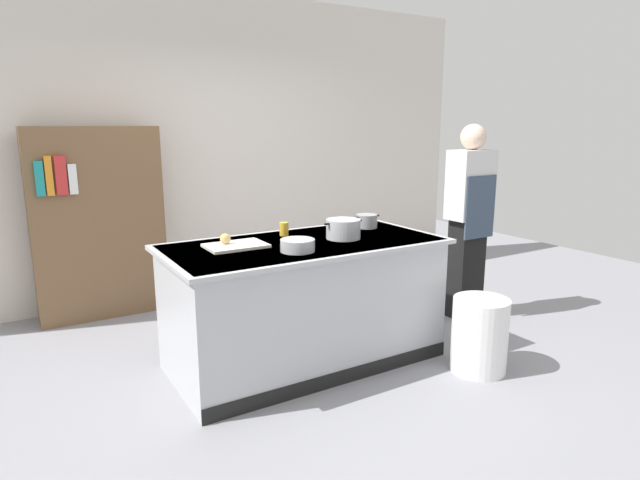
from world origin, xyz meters
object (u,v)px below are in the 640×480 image
at_px(sauce_pan, 367,221).
at_px(person_chef, 469,217).
at_px(onion, 225,239).
at_px(trash_bin, 480,335).
at_px(stock_pot, 343,229).
at_px(bookshelf, 99,224).
at_px(mixing_bowl, 298,245).
at_px(juice_cup, 284,229).

bearing_deg(sauce_pan, person_chef, -7.98).
xyz_separation_m(onion, trash_bin, (1.51, -0.92, -0.69)).
xyz_separation_m(onion, sauce_pan, (1.23, 0.06, -0.00)).
height_order(stock_pot, trash_bin, stock_pot).
distance_m(person_chef, bookshelf, 3.28).
height_order(sauce_pan, bookshelf, bookshelf).
bearing_deg(trash_bin, mixing_bowl, 154.21).
bearing_deg(trash_bin, juice_cup, 133.39).
relative_size(stock_pot, person_chef, 0.18).
bearing_deg(stock_pot, onion, 167.16).
xyz_separation_m(onion, person_chef, (2.23, -0.08, -0.04)).
bearing_deg(trash_bin, stock_pot, 132.43).
distance_m(mixing_bowl, juice_cup, 0.52).
distance_m(sauce_pan, person_chef, 1.02).
height_order(sauce_pan, juice_cup, sauce_pan).
height_order(mixing_bowl, bookshelf, bookshelf).
xyz_separation_m(stock_pot, person_chef, (1.40, 0.11, -0.06)).
relative_size(onion, sauce_pan, 0.31).
relative_size(mixing_bowl, person_chef, 0.13).
distance_m(sauce_pan, juice_cup, 0.72).
bearing_deg(juice_cup, sauce_pan, -5.51).
distance_m(trash_bin, person_chef, 1.29).
xyz_separation_m(juice_cup, trash_bin, (0.99, -1.05, -0.68)).
height_order(sauce_pan, person_chef, person_chef).
distance_m(mixing_bowl, person_chef, 1.90).
bearing_deg(onion, stock_pot, -12.84).
xyz_separation_m(mixing_bowl, trash_bin, (1.15, -0.56, -0.68)).
bearing_deg(bookshelf, stock_pot, -52.94).
relative_size(trash_bin, person_chef, 0.31).
distance_m(juice_cup, person_chef, 1.73).
distance_m(onion, stock_pot, 0.86).
xyz_separation_m(sauce_pan, trash_bin, (0.28, -0.98, -0.69)).
bearing_deg(juice_cup, mixing_bowl, -107.65).
bearing_deg(onion, sauce_pan, 2.64).
height_order(sauce_pan, mixing_bowl, sauce_pan).
height_order(onion, trash_bin, onion).
xyz_separation_m(onion, stock_pot, (0.83, -0.19, 0.01)).
xyz_separation_m(stock_pot, juice_cup, (-0.32, 0.32, -0.02)).
bearing_deg(person_chef, mixing_bowl, 85.12).
xyz_separation_m(trash_bin, person_chef, (0.73, 0.84, 0.65)).
xyz_separation_m(onion, juice_cup, (0.51, 0.13, -0.01)).
height_order(juice_cup, trash_bin, juice_cup).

